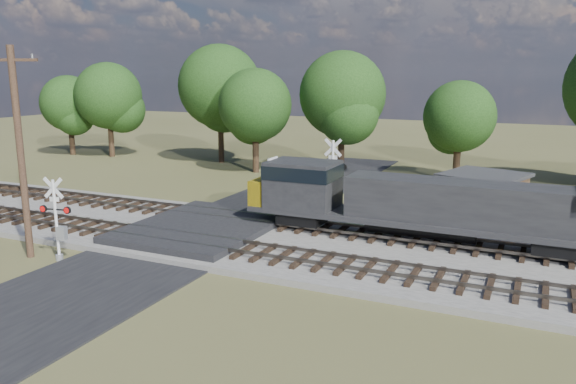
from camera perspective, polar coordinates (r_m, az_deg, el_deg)
The scene contains 11 objects.
ground at distance 30.54m, azimuth -9.13°, elevation -4.51°, with size 160.00×160.00×0.00m, color #4D4E29.
ballast_bed at distance 26.94m, azimuth 9.60°, elevation -6.46°, with size 140.00×10.00×0.30m, color gray.
road at distance 30.53m, azimuth -9.13°, elevation -4.44°, with size 7.00×60.00×0.08m, color black.
crossing_panel at distance 30.85m, azimuth -8.64°, elevation -3.71°, with size 7.00×9.00×0.62m, color #262628.
track_near at distance 27.20m, azimuth -6.00°, elevation -5.59°, with size 140.00×2.60×0.33m.
track_far at distance 31.42m, azimuth -1.36°, elevation -3.10°, with size 140.00×2.60×0.33m.
crossing_signal_near at distance 28.07m, azimuth -22.31°, elevation -3.26°, with size 1.59×0.43×3.97m.
crossing_signal_far at distance 35.66m, azimuth 4.40°, elevation 1.17°, with size 1.86×0.40×4.61m.
utility_pole at distance 28.55m, azimuth -25.57°, elevation 3.99°, with size 2.29×0.97×9.82m.
equipment_shed at distance 34.74m, azimuth 19.17°, elevation -0.52°, with size 5.36×5.36×2.89m.
treeline at distance 45.86m, azimuth 15.61°, elevation 9.27°, with size 77.09×12.04×11.78m.
Camera 1 is at (16.45, -24.24, 8.62)m, focal length 35.00 mm.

